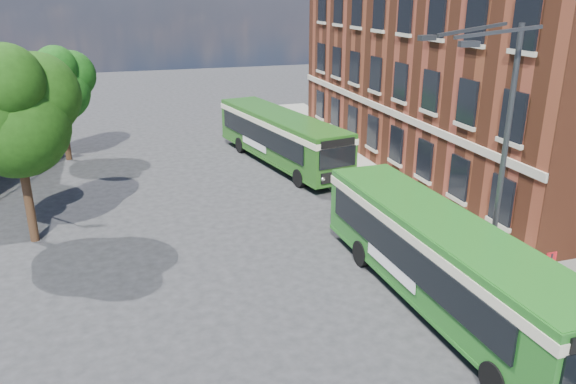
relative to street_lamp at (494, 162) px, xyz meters
name	(u,v)px	position (x,y,z in m)	size (l,w,h in m)	color
ground	(325,288)	(-4.84, 2.00, -4.79)	(120.00, 120.00, 0.00)	#242527
pavement	(397,192)	(2.16, 10.00, -4.72)	(6.00, 48.00, 0.15)	gray
kerb_line	(342,200)	(-0.89, 10.00, -4.79)	(0.12, 48.00, 0.01)	beige
brick_office	(482,44)	(9.16, 14.00, 2.18)	(12.10, 26.00, 14.20)	brown
street_lamp	(494,162)	(0.00, 0.00, 0.00)	(2.96, 2.38, 9.00)	#333538
bus_stop_sign	(547,283)	(0.76, -2.20, -3.28)	(0.35, 0.08, 2.52)	#333538
bus_front	(442,255)	(-1.64, -0.15, -2.96)	(2.98, 12.64, 3.02)	#1F621D
bus_rear	(281,134)	(-2.06, 16.95, -2.96)	(4.95, 12.65, 3.02)	#215718
pedestrian_a	(517,296)	(0.10, -1.82, -3.86)	(0.57, 0.37, 1.56)	black
pedestrian_b	(556,316)	(0.50, -3.01, -3.92)	(0.70, 0.55, 1.45)	black
tree_left	(15,110)	(-15.00, 9.25, 0.74)	(4.83, 4.59, 8.15)	#362013
tree_right	(60,83)	(-14.33, 21.58, -0.07)	(4.12, 3.92, 6.96)	#362013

